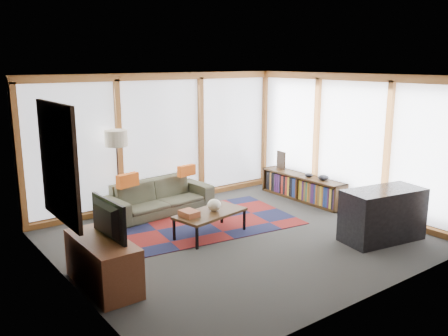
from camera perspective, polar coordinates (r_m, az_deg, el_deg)
ground at (r=7.81m, az=1.78°, el=-8.42°), size 5.50×5.50×0.00m
room_envelope at (r=8.13m, az=2.11°, el=3.69°), size 5.52×5.02×2.62m
rug at (r=8.56m, az=-2.14°, el=-6.44°), size 3.32×2.37×0.01m
sofa at (r=9.04m, az=-7.92°, el=-3.49°), size 2.18×1.01×0.62m
pillow_left at (r=8.64m, az=-11.52°, el=-1.46°), size 0.45×0.23×0.24m
pillow_right at (r=9.31m, az=-4.53°, el=-0.30°), size 0.40×0.17×0.21m
floor_lamp at (r=8.73m, az=-12.63°, el=-0.84°), size 0.41×0.41×1.63m
coffee_table at (r=7.86m, az=-1.67°, el=-6.72°), size 1.29×0.82×0.40m
book_stack at (r=7.59m, az=-4.21°, el=-5.49°), size 0.26×0.31×0.10m
vase at (r=7.82m, az=-1.18°, el=-4.48°), size 0.26×0.26×0.20m
bookshelf at (r=9.96m, az=9.40°, el=-2.32°), size 0.38×2.07×0.52m
bowl_a at (r=9.56m, az=11.88°, el=-1.13°), size 0.26×0.26×0.11m
bowl_b at (r=9.77m, az=10.18°, el=-0.84°), size 0.19×0.19×0.08m
shelf_picture at (r=10.40m, az=6.88°, el=0.95°), size 0.09×0.29×0.38m
tv_console at (r=6.32m, az=-14.37°, el=-11.00°), size 0.53×1.28×0.64m
television at (r=6.13m, az=-14.45°, el=-6.02°), size 0.14×0.88×0.50m
bar_counter at (r=8.02m, az=18.54°, el=-5.36°), size 1.41×0.84×0.84m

